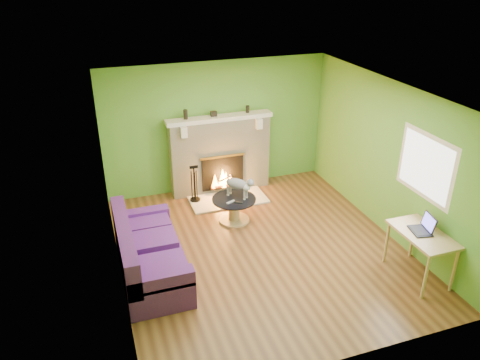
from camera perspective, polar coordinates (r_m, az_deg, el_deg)
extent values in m
plane|color=#583219|center=(7.80, 2.58, -8.36)|extent=(5.00, 5.00, 0.00)
plane|color=white|center=(6.70, 3.02, 10.37)|extent=(5.00, 5.00, 0.00)
plane|color=#559832|center=(9.35, -2.85, 6.53)|extent=(5.00, 0.00, 5.00)
plane|color=#559832|center=(5.24, 12.98, -10.89)|extent=(5.00, 0.00, 5.00)
plane|color=#559832|center=(6.74, -15.34, -2.38)|extent=(0.00, 5.00, 5.00)
plane|color=#559832|center=(8.20, 17.60, 2.47)|extent=(0.00, 5.00, 5.00)
plane|color=silver|center=(7.46, 21.71, 1.59)|extent=(0.00, 1.20, 1.20)
plane|color=white|center=(7.45, 21.66, 1.58)|extent=(0.00, 1.06, 1.06)
cube|color=beige|center=(9.39, -2.48, 3.03)|extent=(2.00, 0.35, 1.50)
cube|color=black|center=(9.35, -2.11, 0.85)|extent=(0.85, 0.03, 0.68)
cube|color=gold|center=(9.20, -2.14, 2.87)|extent=(0.91, 0.02, 0.04)
cylinder|color=black|center=(9.44, -2.02, -0.78)|extent=(0.55, 0.07, 0.07)
cube|color=beige|center=(9.09, -2.52, 7.56)|extent=(2.10, 0.28, 0.08)
cube|color=beige|center=(8.79, -6.87, 5.79)|extent=(0.12, 0.10, 0.20)
cube|color=beige|center=(9.20, 2.34, 6.86)|extent=(0.12, 0.10, 0.20)
cube|color=beige|center=(9.25, -1.46, -2.37)|extent=(1.50, 0.75, 0.03)
cube|color=beige|center=(9.09, -2.52, 7.56)|extent=(2.10, 0.28, 0.08)
cube|color=#441B68|center=(7.25, -10.72, -9.68)|extent=(0.90, 1.99, 0.45)
cube|color=#441B68|center=(7.01, -13.80, -7.53)|extent=(0.20, 1.99, 0.56)
cube|color=#441B68|center=(6.37, -9.63, -12.04)|extent=(0.90, 0.20, 0.22)
cube|color=#441B68|center=(7.85, -11.93, -4.35)|extent=(0.90, 0.20, 0.22)
cube|color=#441B68|center=(6.64, -9.70, -10.28)|extent=(0.71, 0.53, 0.12)
cube|color=#441B68|center=(7.18, -10.64, -7.30)|extent=(0.71, 0.53, 0.12)
cube|color=#441B68|center=(7.66, -11.32, -5.11)|extent=(0.71, 0.53, 0.12)
cylinder|color=tan|center=(8.57, -0.73, -4.84)|extent=(0.56, 0.56, 0.03)
cylinder|color=tan|center=(8.46, -0.73, -3.63)|extent=(0.20, 0.20, 0.39)
cylinder|color=black|center=(8.36, -0.74, -2.35)|extent=(0.79, 0.79, 0.02)
cube|color=tan|center=(7.30, 21.43, -6.18)|extent=(0.59, 1.01, 0.04)
cylinder|color=tan|center=(7.08, 21.69, -10.95)|extent=(0.04, 0.04, 0.71)
cylinder|color=tan|center=(7.38, 24.65, -9.97)|extent=(0.04, 0.04, 0.71)
cylinder|color=tan|center=(7.65, 17.44, -7.29)|extent=(0.04, 0.04, 0.71)
cylinder|color=tan|center=(7.92, 20.33, -6.54)|extent=(0.04, 0.04, 0.71)
cube|color=gray|center=(8.22, -1.14, -2.70)|extent=(0.17, 0.11, 0.02)
cube|color=black|center=(8.20, -0.22, -2.76)|extent=(0.16, 0.12, 0.02)
cylinder|color=black|center=(8.92, -6.65, 7.94)|extent=(0.08, 0.08, 0.18)
cylinder|color=black|center=(9.26, 0.93, 8.63)|extent=(0.07, 0.07, 0.14)
cube|color=black|center=(9.06, -3.24, 8.08)|extent=(0.12, 0.08, 0.10)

